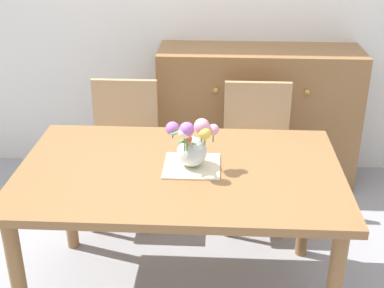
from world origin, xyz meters
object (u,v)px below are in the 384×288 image
Objects in this scene: chair_left at (124,141)px; flower_vase at (192,144)px; dining_table at (180,185)px; chair_right at (256,144)px; dresser at (257,117)px.

flower_vase is at bearing 120.55° from chair_left.
chair_right reaches higher than dining_table.
chair_left is (-0.42, 0.83, -0.16)m from dining_table.
flower_vase reaches higher than dining_table.
dining_table is 1.72× the size of chair_left.
chair_left is at bearing 0.00° from chair_right.
chair_left is 3.42× the size of flower_vase.
dining_table is at bearing 62.79° from chair_right.
chair_right is at bearing 65.93° from flower_vase.
dining_table is 1.10× the size of dresser.
dresser reaches higher than dining_table.
chair_right is (0.85, 0.00, 0.00)m from chair_left.
flower_vase is (-0.40, -1.32, 0.39)m from dresser.
chair_right is at bearing -93.78° from dresser.
flower_vase is (0.48, -0.82, 0.38)m from chair_left.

